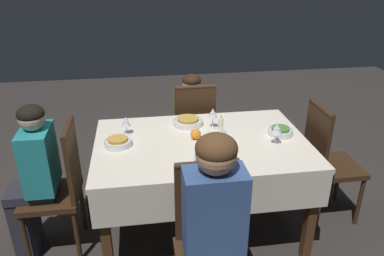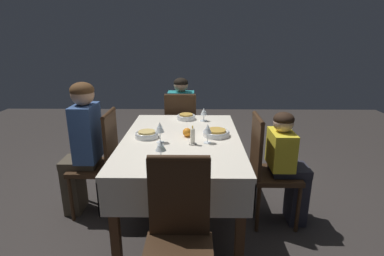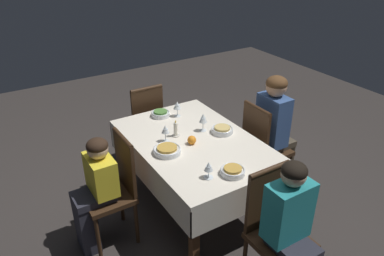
% 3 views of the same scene
% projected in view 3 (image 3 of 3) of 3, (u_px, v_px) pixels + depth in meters
% --- Properties ---
extents(ground_plane, '(8.00, 8.00, 0.00)m').
position_uv_depth(ground_plane, '(194.00, 209.00, 3.51)').
color(ground_plane, '#332D2B').
extents(dining_table, '(1.45, 0.96, 0.74)m').
position_uv_depth(dining_table, '(194.00, 150.00, 3.21)').
color(dining_table, silver).
rests_on(dining_table, ground_plane).
extents(chair_south, '(0.38, 0.38, 0.94)m').
position_uv_depth(chair_south, '(262.00, 145.00, 3.55)').
color(chair_south, '#382314').
rests_on(chair_south, ground_plane).
extents(chair_west, '(0.38, 0.38, 0.94)m').
position_uv_depth(chair_west, '(274.00, 226.00, 2.58)').
color(chair_west, '#382314').
rests_on(chair_west, ground_plane).
extents(chair_north, '(0.38, 0.38, 0.94)m').
position_uv_depth(chair_north, '(115.00, 186.00, 2.98)').
color(chair_north, '#382314').
rests_on(chair_north, ground_plane).
extents(chair_east, '(0.38, 0.38, 0.94)m').
position_uv_depth(chair_east, '(144.00, 121.00, 3.98)').
color(chair_east, '#382314').
rests_on(chair_east, ground_plane).
extents(person_adult_denim, '(0.30, 0.34, 1.19)m').
position_uv_depth(person_adult_denim, '(276.00, 126.00, 3.54)').
color(person_adult_denim, '#4C4233').
rests_on(person_adult_denim, ground_plane).
extents(person_child_teal, '(0.33, 0.30, 1.09)m').
position_uv_depth(person_child_teal, '(292.00, 231.00, 2.42)').
color(person_child_teal, '#282833').
rests_on(person_child_teal, ground_plane).
extents(person_child_yellow, '(0.30, 0.33, 0.97)m').
position_uv_depth(person_child_yellow, '(95.00, 190.00, 2.89)').
color(person_child_yellow, '#282833').
rests_on(person_child_yellow, ground_plane).
extents(bowl_south, '(0.19, 0.19, 0.06)m').
position_uv_depth(bowl_south, '(222.00, 130.00, 3.28)').
color(bowl_south, silver).
rests_on(bowl_south, dining_table).
extents(wine_glass_south, '(0.07, 0.07, 0.17)m').
position_uv_depth(wine_glass_south, '(203.00, 119.00, 3.27)').
color(wine_glass_south, white).
rests_on(wine_glass_south, dining_table).
extents(bowl_west, '(0.18, 0.18, 0.06)m').
position_uv_depth(bowl_west, '(233.00, 171.00, 2.72)').
color(bowl_west, silver).
rests_on(bowl_west, dining_table).
extents(wine_glass_west, '(0.07, 0.07, 0.13)m').
position_uv_depth(wine_glass_west, '(209.00, 167.00, 2.65)').
color(wine_glass_west, white).
rests_on(wine_glass_west, dining_table).
extents(bowl_north, '(0.22, 0.22, 0.06)m').
position_uv_depth(bowl_north, '(167.00, 150.00, 2.98)').
color(bowl_north, silver).
rests_on(bowl_north, dining_table).
extents(wine_glass_north, '(0.06, 0.06, 0.15)m').
position_uv_depth(wine_glass_north, '(165.00, 130.00, 3.11)').
color(wine_glass_north, white).
rests_on(wine_glass_north, dining_table).
extents(bowl_east, '(0.18, 0.18, 0.06)m').
position_uv_depth(bowl_east, '(161.00, 114.00, 3.57)').
color(bowl_east, silver).
rests_on(bowl_east, dining_table).
extents(wine_glass_east, '(0.07, 0.07, 0.15)m').
position_uv_depth(wine_glass_east, '(177.00, 106.00, 3.53)').
color(wine_glass_east, white).
rests_on(wine_glass_east, dining_table).
extents(candle_centerpiece, '(0.06, 0.06, 0.15)m').
position_uv_depth(candle_centerpiece, '(176.00, 130.00, 3.21)').
color(candle_centerpiece, beige).
rests_on(candle_centerpiece, dining_table).
extents(orange_fruit, '(0.07, 0.07, 0.07)m').
position_uv_depth(orange_fruit, '(192.00, 140.00, 3.10)').
color(orange_fruit, orange).
rests_on(orange_fruit, dining_table).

